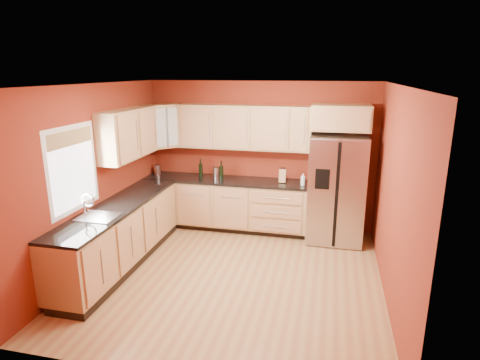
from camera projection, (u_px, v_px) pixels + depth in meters
The scene contains 23 objects.
floor at pixel (233, 276), 5.58m from camera, with size 4.00×4.00×0.00m, color #9B633C.
ceiling at pixel (232, 85), 4.89m from camera, with size 4.00×4.00×0.00m, color silver.
wall_back at pixel (260, 156), 7.12m from camera, with size 4.00×0.04×2.60m, color maroon.
wall_front at pixel (175, 252), 3.36m from camera, with size 4.00×0.04×2.60m, color maroon.
wall_left at pixel (96, 178), 5.67m from camera, with size 0.04×4.00×2.60m, color maroon.
wall_right at pixel (394, 197), 4.80m from camera, with size 0.04×4.00×2.60m, color maroon.
base_cabinets_back at pixel (226, 205), 7.18m from camera, with size 2.90×0.60×0.88m, color tan.
base_cabinets_left at pixel (120, 236), 5.83m from camera, with size 0.60×2.80×0.88m, color tan.
countertop_back at pixel (226, 180), 7.05m from camera, with size 2.90×0.62×0.04m, color black.
countertop_left at pixel (118, 206), 5.71m from camera, with size 0.62×2.80×0.04m, color black.
upper_cabinets_back at pixel (244, 127), 6.88m from camera, with size 2.30×0.33×0.75m, color tan.
upper_cabinets_left at pixel (128, 134), 6.17m from camera, with size 0.33×1.35×0.75m, color tan.
corner_upper_cabinet at pixel (163, 126), 7.03m from camera, with size 0.62×0.33×0.75m, color tan.
over_fridge_cabinet at pixel (341, 117), 6.34m from camera, with size 0.92×0.60×0.40m, color tan.
refrigerator at pixel (336, 189), 6.58m from camera, with size 0.90×0.75×1.78m, color #A8A8AD.
window at pixel (73, 169), 5.13m from camera, with size 0.03×0.90×1.00m, color white.
sink_faucet at pixel (97, 206), 5.19m from camera, with size 0.50×0.42×0.30m, color silver, non-canonical shape.
canister_left at pixel (157, 170), 7.34m from camera, with size 0.11×0.11×0.18m, color #A8A8AD.
canister_right at pixel (217, 173), 7.04m from camera, with size 0.13×0.13×0.21m, color #A8A8AD.
wine_bottle_a at pixel (221, 170), 6.99m from camera, with size 0.07×0.07×0.33m, color black, non-canonical shape.
wine_bottle_b at pixel (201, 168), 7.16m from camera, with size 0.07×0.07×0.33m, color black, non-canonical shape.
knife_block at pixel (282, 176), 6.82m from camera, with size 0.11×0.10×0.22m, color tan.
soap_dispenser at pixel (303, 179), 6.66m from camera, with size 0.07×0.07×0.20m, color white.
Camera 1 is at (1.22, -4.88, 2.77)m, focal length 30.00 mm.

